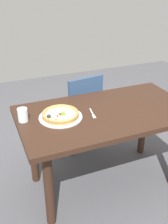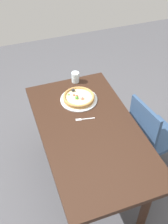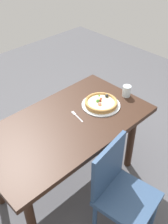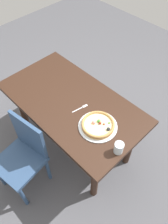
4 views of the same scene
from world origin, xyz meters
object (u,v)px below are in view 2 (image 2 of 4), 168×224
object	(u,v)px
pizza	(79,97)
fork	(84,119)
dining_table	(90,138)
chair_near	(151,135)
drinking_glass	(75,77)
plate	(79,99)

from	to	relation	value
pizza	fork	xyz separation A→B (m)	(-0.25, 0.04, -0.03)
dining_table	chair_near	xyz separation A→B (m)	(-0.01, -0.61, -0.17)
drinking_glass	fork	bearing A→B (deg)	169.10
pizza	fork	world-z (taller)	pizza
pizza	drinking_glass	size ratio (longest dim) A/B	2.77
fork	dining_table	bearing A→B (deg)	104.72
chair_near	fork	bearing A→B (deg)	-110.87
fork	pizza	bearing A→B (deg)	-88.82
dining_table	drinking_glass	bearing A→B (deg)	-8.12
plate	drinking_glass	distance (m)	0.29
chair_near	dining_table	bearing A→B (deg)	-99.42
dining_table	fork	distance (m)	0.17
dining_table	fork	xyz separation A→B (m)	(0.13, 0.01, 0.11)
dining_table	pizza	xyz separation A→B (m)	(0.38, -0.03, 0.14)
dining_table	pizza	distance (m)	0.41
dining_table	plate	xyz separation A→B (m)	(0.38, -0.03, 0.11)
pizza	fork	size ratio (longest dim) A/B	1.74
chair_near	drinking_glass	bearing A→B (deg)	-150.82
plate	fork	xyz separation A→B (m)	(-0.25, 0.04, -0.00)
chair_near	pizza	bearing A→B (deg)	-132.70
dining_table	fork	world-z (taller)	fork
drinking_glass	dining_table	bearing A→B (deg)	171.88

